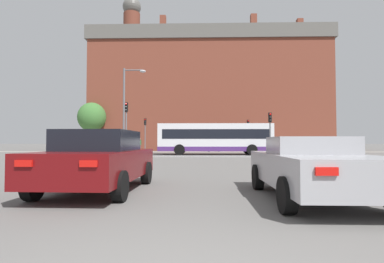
% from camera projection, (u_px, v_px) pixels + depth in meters
% --- Properties ---
extents(stop_line_strip, '(9.62, 0.30, 0.01)m').
position_uv_depth(stop_line_strip, '(198.00, 157.00, 24.59)').
color(stop_line_strip, silver).
rests_on(stop_line_strip, ground_plane).
extents(far_pavement, '(70.69, 2.50, 0.01)m').
position_uv_depth(far_pavement, '(198.00, 152.00, 37.04)').
color(far_pavement, gray).
rests_on(far_pavement, ground_plane).
extents(brick_civic_building, '(34.65, 12.98, 24.27)m').
position_uv_depth(brick_civic_building, '(208.00, 93.00, 46.98)').
color(brick_civic_building, brown).
rests_on(brick_civic_building, ground_plane).
extents(car_saloon_left, '(2.14, 4.35, 1.51)m').
position_uv_depth(car_saloon_left, '(99.00, 160.00, 7.47)').
color(car_saloon_left, '#600C0F').
rests_on(car_saloon_left, ground_plane).
extents(car_roadster_right, '(2.08, 4.35, 1.33)m').
position_uv_depth(car_roadster_right, '(312.00, 167.00, 6.39)').
color(car_roadster_right, '#9E9EA3').
rests_on(car_roadster_right, ground_plane).
extents(bus_crossing_lead, '(10.91, 2.72, 2.97)m').
position_uv_depth(bus_crossing_lead, '(215.00, 138.00, 29.09)').
color(bus_crossing_lead, silver).
rests_on(bus_crossing_lead, ground_plane).
extents(traffic_light_far_right, '(0.26, 0.31, 3.93)m').
position_uv_depth(traffic_light_far_right, '(248.00, 130.00, 36.51)').
color(traffic_light_far_right, slate).
rests_on(traffic_light_far_right, ground_plane).
extents(traffic_light_near_left, '(0.26, 0.31, 4.58)m').
position_uv_depth(traffic_light_near_left, '(126.00, 120.00, 25.40)').
color(traffic_light_near_left, slate).
rests_on(traffic_light_near_left, ground_plane).
extents(traffic_light_far_left, '(0.26, 0.31, 4.10)m').
position_uv_depth(traffic_light_far_left, '(145.00, 129.00, 36.56)').
color(traffic_light_far_left, slate).
rests_on(traffic_light_far_left, ground_plane).
extents(traffic_light_near_right, '(0.26, 0.31, 3.68)m').
position_uv_depth(traffic_light_near_right, '(270.00, 127.00, 25.03)').
color(traffic_light_near_right, slate).
rests_on(traffic_light_near_right, ground_plane).
extents(street_lamp_junction, '(1.86, 0.36, 7.25)m').
position_uv_depth(street_lamp_junction, '(128.00, 103.00, 24.38)').
color(street_lamp_junction, slate).
rests_on(street_lamp_junction, ground_plane).
extents(pedestrian_waiting, '(0.39, 0.46, 1.73)m').
position_uv_depth(pedestrian_waiting, '(140.00, 144.00, 37.23)').
color(pedestrian_waiting, '#333851').
rests_on(pedestrian_waiting, ground_plane).
extents(pedestrian_walking_east, '(0.31, 0.44, 1.81)m').
position_uv_depth(pedestrian_walking_east, '(219.00, 143.00, 37.59)').
color(pedestrian_walking_east, black).
rests_on(pedestrian_walking_east, ground_plane).
extents(pedestrian_walking_west, '(0.38, 0.46, 1.85)m').
position_uv_depth(pedestrian_walking_west, '(209.00, 143.00, 36.83)').
color(pedestrian_walking_west, '#333851').
rests_on(pedestrian_walking_west, ground_plane).
extents(tree_by_building, '(3.72, 3.72, 6.51)m').
position_uv_depth(tree_by_building, '(92.00, 117.00, 40.02)').
color(tree_by_building, '#4C3823').
rests_on(tree_by_building, ground_plane).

